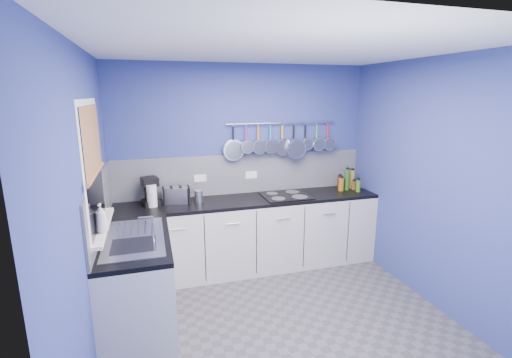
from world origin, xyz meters
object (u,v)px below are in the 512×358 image
paper_towel (152,196)px  coffee_maker (150,191)px  hob (286,196)px  canister (199,196)px  soap_bottle_b (102,219)px  soap_bottle_a (101,218)px  toaster (176,195)px

paper_towel → coffee_maker: size_ratio=0.78×
coffee_maker → hob: (1.61, -0.10, -0.15)m
canister → soap_bottle_b: bearing=-131.5°
coffee_maker → soap_bottle_a: bearing=-124.2°
soap_bottle_a → coffee_maker: size_ratio=0.75×
soap_bottle_a → hob: 2.28m
paper_towel → canister: bearing=2.2°
canister → hob: size_ratio=0.25×
paper_towel → canister: 0.53m
soap_bottle_b → coffee_maker: bearing=70.7°
soap_bottle_a → paper_towel: bearing=69.9°
coffee_maker → toaster: 0.29m
soap_bottle_b → hob: 2.24m
toaster → canister: 0.26m
coffee_maker → canister: bearing=-21.8°
soap_bottle_b → canister: (0.92, 1.04, -0.16)m
coffee_maker → toaster: size_ratio=1.11×
hob → toaster: bearing=175.6°
soap_bottle_a → toaster: (0.67, 1.17, -0.18)m
paper_towel → coffee_maker: coffee_maker is taller
soap_bottle_b → coffee_maker: 1.17m
canister → hob: canister is taller
soap_bottle_b → canister: 1.40m
coffee_maker → canister: 0.55m
soap_bottle_a → soap_bottle_b: size_ratio=1.39×
toaster → canister: toaster is taller
paper_towel → hob: bearing=-0.7°
soap_bottle_b → canister: size_ratio=1.21×
soap_bottle_b → coffee_maker: size_ratio=0.54×
hob → paper_towel: bearing=179.3°
coffee_maker → paper_towel: bearing=-95.6°
paper_towel → toaster: size_ratio=0.86×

